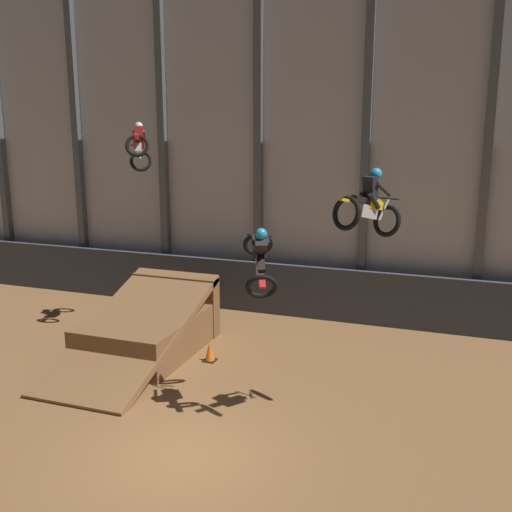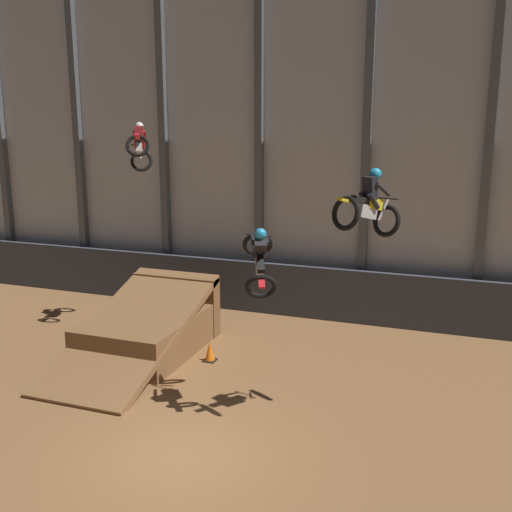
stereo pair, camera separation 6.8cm
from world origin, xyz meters
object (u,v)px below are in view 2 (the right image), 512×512
Objects in this scene: rider_bike_left_air at (139,147)px; rider_bike_right_air at (368,207)px; dirt_ramp at (150,328)px; traffic_cone_near_ramp at (210,352)px; rider_bike_center_air at (260,258)px.

rider_bike_right_air is at bearing -53.90° from rider_bike_left_air.
dirt_ramp is at bearing -168.79° from rider_bike_right_air.
traffic_cone_near_ramp is (3.28, -2.06, -5.75)m from rider_bike_left_air.
rider_bike_left_air is 7.50m from rider_bike_center_air.
rider_bike_left_air is (-1.23, 1.89, 5.33)m from dirt_ramp.
rider_bike_center_air reaches higher than dirt_ramp.
rider_bike_right_air reaches higher than dirt_ramp.
dirt_ramp is 3.38× the size of rider_bike_right_air.
traffic_cone_near_ramp is at bearing -174.24° from rider_bike_right_air.
dirt_ramp is 10.38× the size of traffic_cone_near_ramp.
dirt_ramp is 8.41m from rider_bike_right_air.
rider_bike_center_air is 1.04× the size of rider_bike_right_air.
rider_bike_left_air reaches higher than rider_bike_right_air.
rider_bike_center_air is 2.73m from rider_bike_right_air.
rider_bike_left_air is 9.13m from rider_bike_right_air.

